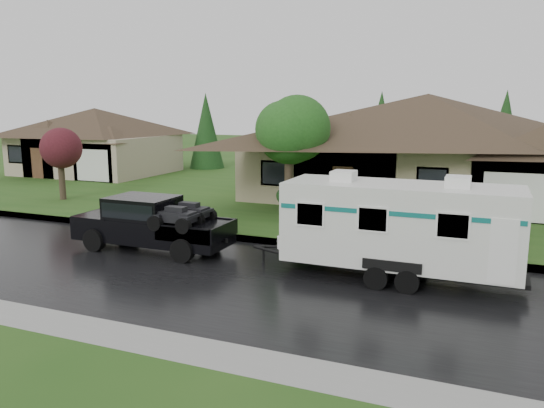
{
  "coord_description": "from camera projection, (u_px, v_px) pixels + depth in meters",
  "views": [
    {
      "loc": [
        5.25,
        -15.67,
        5.1
      ],
      "look_at": [
        -2.04,
        2.0,
        1.56
      ],
      "focal_mm": 35.0,
      "sensor_mm": 36.0,
      "label": 1
    }
  ],
  "objects": [
    {
      "name": "ground",
      "position": [
        307.0,
        266.0,
        17.14
      ],
      "size": [
        140.0,
        140.0,
        0.0
      ],
      "primitive_type": "plane",
      "color": "#264E18",
      "rests_on": "ground"
    },
    {
      "name": "road",
      "position": [
        284.0,
        285.0,
        15.32
      ],
      "size": [
        140.0,
        8.0,
        0.01
      ],
      "primitive_type": "cube",
      "color": "black",
      "rests_on": "ground"
    },
    {
      "name": "curb",
      "position": [
        327.0,
        247.0,
        19.17
      ],
      "size": [
        140.0,
        0.5,
        0.15
      ],
      "primitive_type": "cube",
      "color": "gray",
      "rests_on": "ground"
    },
    {
      "name": "lawn",
      "position": [
        390.0,
        194.0,
        30.76
      ],
      "size": [
        140.0,
        26.0,
        0.15
      ],
      "primitive_type": "cube",
      "color": "#264E18",
      "rests_on": "ground"
    },
    {
      "name": "house_main",
      "position": [
        432.0,
        135.0,
        28.2
      ],
      "size": [
        19.44,
        10.8,
        6.9
      ],
      "color": "gray",
      "rests_on": "lawn"
    },
    {
      "name": "house_far",
      "position": [
        97.0,
        135.0,
        39.17
      ],
      "size": [
        10.8,
        8.64,
        5.8
      ],
      "color": "tan",
      "rests_on": "lawn"
    },
    {
      "name": "tree_left_green",
      "position": [
        289.0,
        131.0,
        24.01
      ],
      "size": [
        3.36,
        3.36,
        5.56
      ],
      "color": "#382B1E",
      "rests_on": "lawn"
    },
    {
      "name": "tree_red",
      "position": [
        59.0,
        146.0,
        28.05
      ],
      "size": [
        2.5,
        2.5,
        4.14
      ],
      "color": "#382B1E",
      "rests_on": "lawn"
    },
    {
      "name": "shrub_row",
      "position": [
        411.0,
        203.0,
        24.72
      ],
      "size": [
        13.6,
        1.0,
        1.0
      ],
      "color": "#143814",
      "rests_on": "lawn"
    },
    {
      "name": "pickup_truck",
      "position": [
        150.0,
        222.0,
        18.95
      ],
      "size": [
        5.76,
        2.19,
        1.92
      ],
      "color": "black",
      "rests_on": "ground"
    },
    {
      "name": "travel_trailer",
      "position": [
        400.0,
        224.0,
        15.53
      ],
      "size": [
        7.1,
        2.5,
        3.19
      ],
      "color": "silver",
      "rests_on": "ground"
    }
  ]
}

